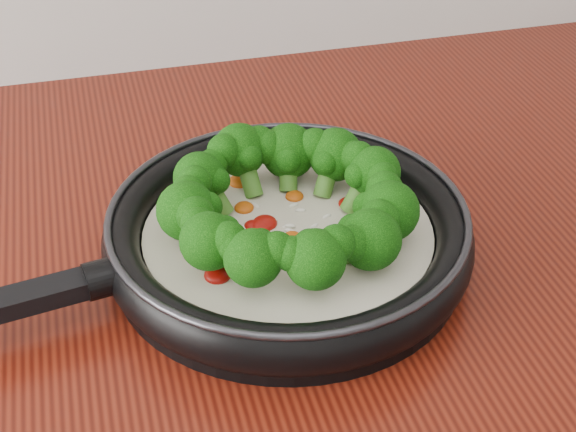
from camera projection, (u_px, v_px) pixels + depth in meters
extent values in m
cylinder|color=black|center=(288.00, 255.00, 0.77)|extent=(0.36, 0.36, 0.01)
torus|color=black|center=(288.00, 234.00, 0.76)|extent=(0.38, 0.38, 0.03)
torus|color=#2D2D33|center=(288.00, 213.00, 0.74)|extent=(0.37, 0.37, 0.01)
cylinder|color=black|center=(104.00, 278.00, 0.70)|extent=(0.04, 0.04, 0.03)
cylinder|color=beige|center=(288.00, 240.00, 0.76)|extent=(0.30, 0.30, 0.02)
ellipsoid|color=#8C0B06|center=(261.00, 226.00, 0.76)|extent=(0.02, 0.02, 0.01)
ellipsoid|color=#8C0B06|center=(289.00, 171.00, 0.83)|extent=(0.02, 0.02, 0.01)
ellipsoid|color=#C64E0C|center=(198.00, 198.00, 0.79)|extent=(0.03, 0.03, 0.01)
ellipsoid|color=#8C0B06|center=(291.00, 254.00, 0.72)|extent=(0.02, 0.02, 0.01)
ellipsoid|color=#8C0B06|center=(348.00, 204.00, 0.79)|extent=(0.02, 0.02, 0.01)
ellipsoid|color=#C64E0C|center=(294.00, 196.00, 0.80)|extent=(0.02, 0.02, 0.01)
ellipsoid|color=#8C0B06|center=(383.00, 202.00, 0.79)|extent=(0.03, 0.03, 0.01)
ellipsoid|color=#8C0B06|center=(218.00, 275.00, 0.70)|extent=(0.03, 0.03, 0.01)
ellipsoid|color=#C64E0C|center=(244.00, 208.00, 0.78)|extent=(0.03, 0.03, 0.01)
ellipsoid|color=#8C0B06|center=(252.00, 226.00, 0.76)|extent=(0.02, 0.02, 0.01)
ellipsoid|color=#8C0B06|center=(220.00, 226.00, 0.76)|extent=(0.03, 0.03, 0.01)
ellipsoid|color=#C64E0C|center=(292.00, 249.00, 0.73)|extent=(0.03, 0.03, 0.01)
ellipsoid|color=#8C0B06|center=(201.00, 232.00, 0.75)|extent=(0.02, 0.02, 0.01)
ellipsoid|color=#8C0B06|center=(265.00, 223.00, 0.76)|extent=(0.03, 0.03, 0.01)
ellipsoid|color=#C64E0C|center=(240.00, 181.00, 0.82)|extent=(0.03, 0.03, 0.01)
ellipsoid|color=#8C0B06|center=(319.00, 246.00, 0.73)|extent=(0.03, 0.03, 0.01)
ellipsoid|color=#8C0B06|center=(195.00, 252.00, 0.72)|extent=(0.02, 0.02, 0.01)
ellipsoid|color=#C64E0C|center=(258.00, 243.00, 0.74)|extent=(0.02, 0.02, 0.01)
ellipsoid|color=#8C0B06|center=(318.00, 240.00, 0.74)|extent=(0.02, 0.02, 0.01)
ellipsoid|color=#8C0B06|center=(259.00, 243.00, 0.74)|extent=(0.02, 0.02, 0.01)
ellipsoid|color=#C64E0C|center=(292.00, 237.00, 0.74)|extent=(0.02, 0.02, 0.01)
ellipsoid|color=white|center=(381.00, 192.00, 0.80)|extent=(0.01, 0.01, 0.00)
ellipsoid|color=white|center=(255.00, 205.00, 0.79)|extent=(0.01, 0.01, 0.00)
ellipsoid|color=white|center=(373.00, 220.00, 0.76)|extent=(0.01, 0.01, 0.00)
ellipsoid|color=white|center=(342.00, 271.00, 0.71)|extent=(0.01, 0.01, 0.00)
ellipsoid|color=white|center=(202.00, 238.00, 0.75)|extent=(0.01, 0.01, 0.00)
ellipsoid|color=white|center=(272.00, 221.00, 0.76)|extent=(0.01, 0.00, 0.00)
ellipsoid|color=white|center=(293.00, 205.00, 0.78)|extent=(0.01, 0.01, 0.00)
ellipsoid|color=white|center=(287.00, 228.00, 0.76)|extent=(0.01, 0.01, 0.00)
ellipsoid|color=white|center=(290.00, 226.00, 0.76)|extent=(0.01, 0.01, 0.00)
ellipsoid|color=white|center=(290.00, 231.00, 0.75)|extent=(0.01, 0.01, 0.00)
ellipsoid|color=white|center=(300.00, 210.00, 0.78)|extent=(0.01, 0.01, 0.00)
ellipsoid|color=white|center=(256.00, 233.00, 0.75)|extent=(0.01, 0.01, 0.00)
ellipsoid|color=white|center=(191.00, 223.00, 0.76)|extent=(0.01, 0.01, 0.00)
ellipsoid|color=white|center=(289.00, 231.00, 0.75)|extent=(0.01, 0.01, 0.00)
ellipsoid|color=white|center=(244.00, 228.00, 0.76)|extent=(0.00, 0.01, 0.00)
ellipsoid|color=white|center=(258.00, 226.00, 0.76)|extent=(0.01, 0.01, 0.00)
ellipsoid|color=white|center=(327.00, 217.00, 0.77)|extent=(0.01, 0.01, 0.00)
ellipsoid|color=white|center=(314.00, 253.00, 0.73)|extent=(0.01, 0.01, 0.00)
ellipsoid|color=white|center=(314.00, 226.00, 0.76)|extent=(0.01, 0.01, 0.00)
cylinder|color=#53912F|center=(357.00, 195.00, 0.77)|extent=(0.04, 0.02, 0.04)
sphere|color=black|center=(374.00, 172.00, 0.77)|extent=(0.06, 0.06, 0.05)
sphere|color=black|center=(359.00, 157.00, 0.77)|extent=(0.03, 0.03, 0.03)
sphere|color=black|center=(382.00, 177.00, 0.75)|extent=(0.03, 0.03, 0.03)
sphere|color=black|center=(358.00, 175.00, 0.76)|extent=(0.03, 0.03, 0.02)
cylinder|color=#53912F|center=(326.00, 179.00, 0.80)|extent=(0.04, 0.04, 0.04)
sphere|color=black|center=(335.00, 155.00, 0.80)|extent=(0.06, 0.06, 0.05)
sphere|color=black|center=(315.00, 145.00, 0.80)|extent=(0.04, 0.04, 0.03)
sphere|color=black|center=(352.00, 156.00, 0.78)|extent=(0.03, 0.03, 0.03)
sphere|color=black|center=(326.00, 161.00, 0.78)|extent=(0.03, 0.03, 0.03)
cylinder|color=#53912F|center=(288.00, 175.00, 0.80)|extent=(0.02, 0.03, 0.04)
sphere|color=black|center=(288.00, 151.00, 0.81)|extent=(0.06, 0.06, 0.05)
sphere|color=black|center=(267.00, 147.00, 0.80)|extent=(0.04, 0.04, 0.03)
sphere|color=black|center=(309.00, 148.00, 0.80)|extent=(0.04, 0.04, 0.03)
sphere|color=black|center=(288.00, 159.00, 0.79)|extent=(0.03, 0.03, 0.03)
cylinder|color=#53912F|center=(249.00, 177.00, 0.80)|extent=(0.03, 0.04, 0.04)
sphere|color=black|center=(240.00, 150.00, 0.80)|extent=(0.06, 0.06, 0.05)
sphere|color=black|center=(224.00, 150.00, 0.78)|extent=(0.04, 0.04, 0.03)
sphere|color=black|center=(259.00, 141.00, 0.80)|extent=(0.03, 0.03, 0.03)
sphere|color=black|center=(249.00, 157.00, 0.78)|extent=(0.03, 0.03, 0.03)
cylinder|color=#53912F|center=(217.00, 199.00, 0.77)|extent=(0.04, 0.03, 0.04)
sphere|color=black|center=(200.00, 178.00, 0.76)|extent=(0.06, 0.06, 0.05)
sphere|color=black|center=(195.00, 182.00, 0.74)|extent=(0.03, 0.03, 0.03)
sphere|color=black|center=(213.00, 164.00, 0.77)|extent=(0.03, 0.03, 0.03)
sphere|color=black|center=(217.00, 181.00, 0.76)|extent=(0.03, 0.03, 0.02)
cylinder|color=#53912F|center=(207.00, 226.00, 0.73)|extent=(0.03, 0.02, 0.04)
sphere|color=black|center=(186.00, 211.00, 0.72)|extent=(0.06, 0.06, 0.05)
sphere|color=black|center=(195.00, 215.00, 0.70)|extent=(0.04, 0.04, 0.03)
sphere|color=black|center=(188.00, 192.00, 0.73)|extent=(0.04, 0.04, 0.03)
sphere|color=black|center=(208.00, 207.00, 0.72)|extent=(0.03, 0.03, 0.03)
cylinder|color=#53912F|center=(226.00, 251.00, 0.70)|extent=(0.04, 0.03, 0.04)
sphere|color=black|center=(209.00, 241.00, 0.68)|extent=(0.06, 0.06, 0.05)
sphere|color=black|center=(229.00, 240.00, 0.67)|extent=(0.04, 0.04, 0.03)
sphere|color=black|center=(198.00, 224.00, 0.69)|extent=(0.03, 0.03, 0.03)
sphere|color=black|center=(226.00, 230.00, 0.69)|extent=(0.03, 0.03, 0.02)
cylinder|color=#53912F|center=(261.00, 264.00, 0.69)|extent=(0.03, 0.04, 0.04)
sphere|color=black|center=(253.00, 258.00, 0.66)|extent=(0.05, 0.05, 0.05)
sphere|color=black|center=(277.00, 250.00, 0.66)|extent=(0.03, 0.03, 0.03)
sphere|color=black|center=(233.00, 245.00, 0.67)|extent=(0.03, 0.03, 0.03)
sphere|color=black|center=(261.00, 243.00, 0.67)|extent=(0.03, 0.03, 0.02)
cylinder|color=#53912F|center=(309.00, 265.00, 0.69)|extent=(0.02, 0.03, 0.04)
sphere|color=black|center=(315.00, 259.00, 0.66)|extent=(0.06, 0.06, 0.05)
sphere|color=black|center=(336.00, 243.00, 0.66)|extent=(0.04, 0.04, 0.03)
sphere|color=black|center=(291.00, 254.00, 0.66)|extent=(0.03, 0.03, 0.03)
sphere|color=black|center=(309.00, 244.00, 0.67)|extent=(0.03, 0.03, 0.02)
cylinder|color=#53912F|center=(353.00, 249.00, 0.71)|extent=(0.03, 0.04, 0.04)
sphere|color=black|center=(371.00, 240.00, 0.69)|extent=(0.06, 0.06, 0.05)
sphere|color=black|center=(379.00, 218.00, 0.70)|extent=(0.04, 0.04, 0.03)
sphere|color=black|center=(353.00, 243.00, 0.68)|extent=(0.04, 0.04, 0.03)
sphere|color=black|center=(353.00, 229.00, 0.70)|extent=(0.03, 0.03, 0.03)
cylinder|color=#53912F|center=(368.00, 226.00, 0.73)|extent=(0.04, 0.03, 0.04)
sphere|color=black|center=(389.00, 211.00, 0.72)|extent=(0.06, 0.06, 0.05)
sphere|color=black|center=(384.00, 190.00, 0.73)|extent=(0.04, 0.04, 0.03)
sphere|color=black|center=(383.00, 218.00, 0.70)|extent=(0.04, 0.04, 0.03)
sphere|color=black|center=(368.00, 207.00, 0.72)|extent=(0.03, 0.03, 0.03)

